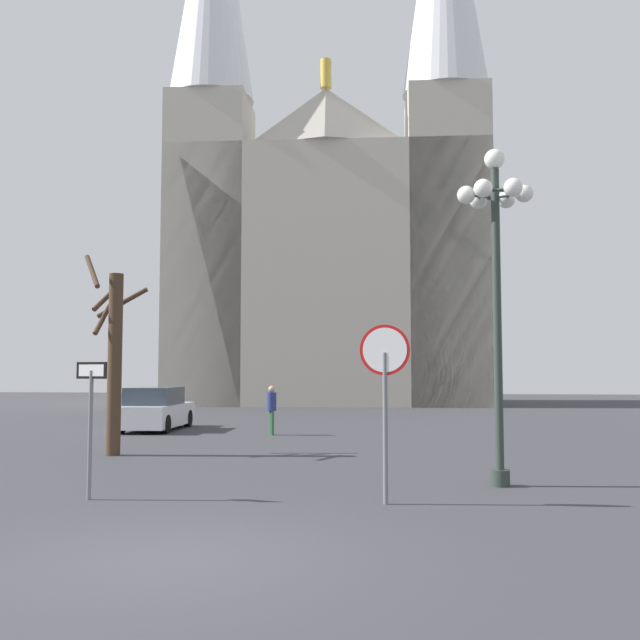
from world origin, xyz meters
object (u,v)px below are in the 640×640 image
object	(u,v)px
one_way_arrow_sign	(91,411)
street_lamp	(496,251)
cathedral	(329,216)
parked_car_near_white	(156,410)
bare_tree	(114,356)
stop_sign	(385,377)
pedestrian_walking	(272,405)

from	to	relation	value
one_way_arrow_sign	street_lamp	size ratio (longest dim) A/B	0.36
cathedral	parked_car_near_white	xyz separation A→B (m)	(-3.96, -21.09, -11.59)
one_way_arrow_sign	bare_tree	distance (m)	6.50
stop_sign	parked_car_near_white	distance (m)	16.07
bare_tree	stop_sign	bearing A→B (deg)	-39.38
cathedral	street_lamp	xyz separation A→B (m)	(6.80, -32.47, -7.92)
stop_sign	one_way_arrow_sign	xyz separation A→B (m)	(-4.89, -0.21, -0.58)
parked_car_near_white	pedestrian_walking	distance (m)	4.79
bare_tree	parked_car_near_white	distance (m)	7.99
cathedral	one_way_arrow_sign	xyz separation A→B (m)	(-0.12, -34.74, -10.85)
stop_sign	parked_car_near_white	world-z (taller)	stop_sign
cathedral	bare_tree	size ratio (longest dim) A/B	7.49
parked_car_near_white	stop_sign	bearing A→B (deg)	-57.02
stop_sign	bare_tree	distance (m)	9.19
stop_sign	cathedral	bearing A→B (deg)	97.85
street_lamp	pedestrian_walking	size ratio (longest dim) A/B	3.89
parked_car_near_white	street_lamp	bearing A→B (deg)	-46.59
bare_tree	parked_car_near_white	bearing A→B (deg)	102.08
cathedral	parked_car_near_white	distance (m)	24.39
stop_sign	one_way_arrow_sign	world-z (taller)	stop_sign
bare_tree	pedestrian_walking	xyz separation A→B (m)	(2.91, 6.13, -1.53)
cathedral	street_lamp	world-z (taller)	cathedral
one_way_arrow_sign	street_lamp	world-z (taller)	street_lamp
cathedral	stop_sign	size ratio (longest dim) A/B	13.40
bare_tree	pedestrian_walking	bearing A→B (deg)	64.56
street_lamp	parked_car_near_white	xyz separation A→B (m)	(-10.76, 11.37, -3.67)
cathedral	street_lamp	distance (m)	34.10
bare_tree	parked_car_near_white	xyz separation A→B (m)	(-1.63, 7.62, -1.80)
one_way_arrow_sign	parked_car_near_white	distance (m)	14.19
bare_tree	one_way_arrow_sign	bearing A→B (deg)	-69.91
one_way_arrow_sign	parked_car_near_white	world-z (taller)	one_way_arrow_sign
cathedral	bare_tree	distance (m)	30.42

